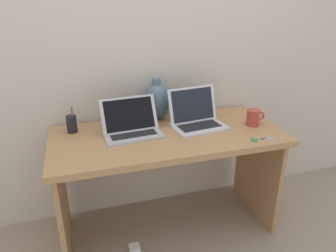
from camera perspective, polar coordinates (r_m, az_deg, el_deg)
ground_plane at (r=2.37m, az=-0.00°, el=-17.94°), size 6.00×6.00×0.00m
back_wall at (r=2.19m, az=-2.89°, el=13.59°), size 4.40×0.04×2.40m
desk at (r=2.04m, az=-0.00°, el=-5.48°), size 1.45×0.66×0.74m
laptop_left at (r=1.96m, az=-6.76°, el=0.22°), size 0.37×0.26×0.22m
laptop_right at (r=2.08m, az=5.07°, el=1.80°), size 0.37×0.29×0.25m
green_vase at (r=2.17m, az=-2.08°, el=4.63°), size 0.18×0.18×0.29m
coffee_mug at (r=2.15m, az=15.35°, el=1.51°), size 0.13×0.09×0.11m
pen_cup at (r=2.06m, az=-17.18°, el=0.39°), size 0.06×0.06×0.17m
scissors at (r=1.96m, az=16.23°, el=-2.36°), size 0.15×0.06×0.01m
power_brick at (r=2.21m, az=-6.15°, el=-21.28°), size 0.07×0.07×0.03m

